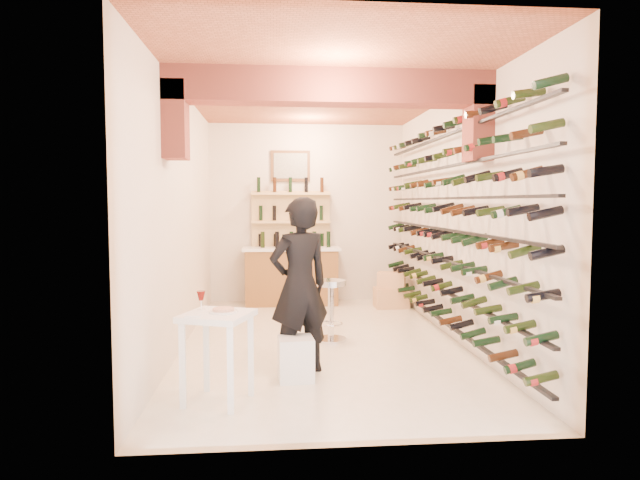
# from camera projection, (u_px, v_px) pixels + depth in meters

# --- Properties ---
(ground) EXTENTS (6.00, 6.00, 0.00)m
(ground) POSITION_uv_depth(u_px,v_px,m) (322.00, 342.00, 6.98)
(ground) COLOR silver
(ground) RESTS_ON ground
(room_shell) EXTENTS (3.52, 6.02, 3.21)m
(room_shell) POSITION_uv_depth(u_px,v_px,m) (324.00, 165.00, 6.57)
(room_shell) COLOR beige
(room_shell) RESTS_ON ground
(wine_rack) EXTENTS (0.32, 5.70, 2.56)m
(wine_rack) POSITION_uv_depth(u_px,v_px,m) (440.00, 222.00, 7.01)
(wine_rack) COLOR black
(wine_rack) RESTS_ON ground
(back_counter) EXTENTS (1.70, 0.62, 1.29)m
(back_counter) POSITION_uv_depth(u_px,v_px,m) (291.00, 274.00, 9.55)
(back_counter) COLOR brown
(back_counter) RESTS_ON ground
(back_shelving) EXTENTS (1.40, 0.31, 2.73)m
(back_shelving) POSITION_uv_depth(u_px,v_px,m) (291.00, 237.00, 9.75)
(back_shelving) COLOR #D7B679
(back_shelving) RESTS_ON ground
(tasting_table) EXTENTS (0.72, 0.72, 0.99)m
(tasting_table) POSITION_uv_depth(u_px,v_px,m) (217.00, 329.00, 4.86)
(tasting_table) COLOR white
(tasting_table) RESTS_ON ground
(white_stool) EXTENTS (0.37, 0.37, 0.44)m
(white_stool) POSITION_uv_depth(u_px,v_px,m) (296.00, 359.00, 5.50)
(white_stool) COLOR white
(white_stool) RESTS_ON ground
(person) EXTENTS (0.80, 0.68, 1.85)m
(person) POSITION_uv_depth(u_px,v_px,m) (299.00, 286.00, 5.70)
(person) COLOR black
(person) RESTS_ON ground
(chrome_barstool) EXTENTS (0.41, 0.41, 0.79)m
(chrome_barstool) POSITION_uv_depth(u_px,v_px,m) (331.00, 306.00, 7.04)
(chrome_barstool) COLOR silver
(chrome_barstool) RESTS_ON ground
(crate_lower) EXTENTS (0.57, 0.40, 0.34)m
(crate_lower) POSITION_uv_depth(u_px,v_px,m) (391.00, 298.00, 9.28)
(crate_lower) COLOR tan
(crate_lower) RESTS_ON ground
(crate_upper) EXTENTS (0.54, 0.45, 0.27)m
(crate_upper) POSITION_uv_depth(u_px,v_px,m) (391.00, 280.00, 9.26)
(crate_upper) COLOR tan
(crate_upper) RESTS_ON crate_lower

